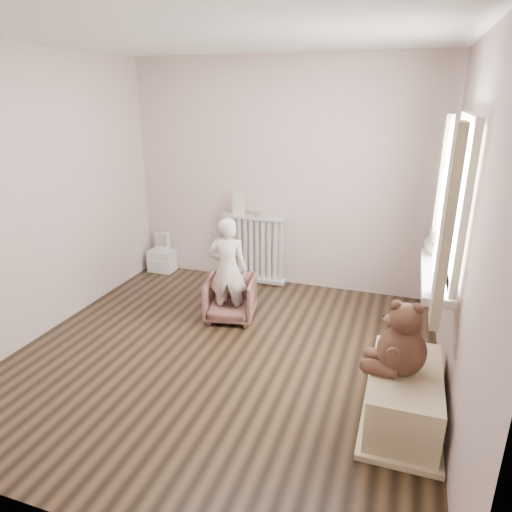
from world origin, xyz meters
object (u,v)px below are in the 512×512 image
(armchair, at_px, (230,298))
(child, at_px, (228,270))
(toy_bench, at_px, (404,398))
(plush_cat, at_px, (435,243))
(radiator, at_px, (254,252))
(teddy_bear, at_px, (403,338))
(toy_vanity, at_px, (161,251))

(armchair, height_order, child, child)
(toy_bench, height_order, plush_cat, plush_cat)
(radiator, xyz_separation_m, teddy_bear, (1.76, -2.11, 0.28))
(child, relative_size, teddy_bear, 2.07)
(child, relative_size, plush_cat, 3.57)
(teddy_bear, bearing_deg, toy_bench, 27.93)
(toy_vanity, height_order, toy_bench, toy_vanity)
(radiator, distance_m, plush_cat, 2.27)
(child, distance_m, toy_bench, 2.04)
(plush_cat, bearing_deg, toy_bench, -72.61)
(toy_vanity, height_order, teddy_bear, teddy_bear)
(toy_vanity, xyz_separation_m, child, (1.35, -1.02, 0.28))
(armchair, relative_size, plush_cat, 1.65)
(radiator, bearing_deg, armchair, -84.93)
(toy_bench, bearing_deg, radiator, 131.04)
(toy_bench, xyz_separation_m, plush_cat, (0.14, 1.10, 0.80))
(armchair, bearing_deg, toy_vanity, 133.67)
(radiator, xyz_separation_m, armchair, (0.09, -1.00, -0.17))
(child, xyz_separation_m, teddy_bear, (1.67, -1.05, 0.12))
(radiator, distance_m, teddy_bear, 2.76)
(toy_vanity, relative_size, toy_bench, 0.58)
(toy_bench, xyz_separation_m, teddy_bear, (-0.05, -0.03, 0.47))
(radiator, relative_size, toy_bench, 0.95)
(armchair, distance_m, child, 0.33)
(child, height_order, toy_bench, child)
(radiator, bearing_deg, teddy_bear, -50.12)
(toy_vanity, distance_m, plush_cat, 3.43)
(toy_vanity, xyz_separation_m, toy_bench, (3.07, -2.05, -0.08))
(armchair, distance_m, toy_bench, 2.03)
(armchair, xyz_separation_m, toy_bench, (1.72, -1.08, -0.02))
(child, distance_m, teddy_bear, 1.98)
(toy_vanity, bearing_deg, toy_bench, -33.75)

